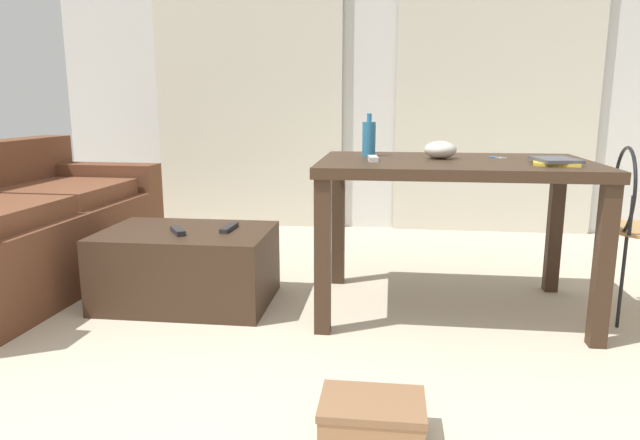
{
  "coord_description": "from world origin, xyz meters",
  "views": [
    {
      "loc": [
        0.2,
        -1.24,
        1.03
      ],
      "look_at": [
        -0.18,
        1.7,
        0.42
      ],
      "focal_mm": 32.03,
      "sensor_mm": 36.0,
      "label": 1
    }
  ],
  "objects_px": {
    "coffee_table": "(188,266)",
    "wire_chair": "(639,215)",
    "bowl": "(440,150)",
    "craft_table": "(453,181)",
    "tv_remote_on_table": "(373,158)",
    "tv_remote_secondary": "(178,231)",
    "bottle_near": "(369,138)",
    "couch": "(14,232)",
    "scissors": "(496,157)",
    "book_stack": "(556,161)",
    "tv_remote_primary": "(229,228)",
    "shoebox": "(372,420)"
  },
  "relations": [
    {
      "from": "craft_table",
      "to": "book_stack",
      "type": "xyz_separation_m",
      "value": [
        0.43,
        -0.14,
        0.12
      ]
    },
    {
      "from": "scissors",
      "to": "shoebox",
      "type": "bearing_deg",
      "value": -112.55
    },
    {
      "from": "shoebox",
      "to": "tv_remote_primary",
      "type": "bearing_deg",
      "value": 123.67
    },
    {
      "from": "scissors",
      "to": "tv_remote_primary",
      "type": "bearing_deg",
      "value": -172.85
    },
    {
      "from": "tv_remote_primary",
      "to": "tv_remote_secondary",
      "type": "distance_m",
      "value": 0.26
    },
    {
      "from": "craft_table",
      "to": "book_stack",
      "type": "height_order",
      "value": "book_stack"
    },
    {
      "from": "bottle_near",
      "to": "book_stack",
      "type": "relative_size",
      "value": 0.85
    },
    {
      "from": "couch",
      "to": "bottle_near",
      "type": "xyz_separation_m",
      "value": [
        1.98,
        0.08,
        0.53
      ]
    },
    {
      "from": "coffee_table",
      "to": "tv_remote_secondary",
      "type": "relative_size",
      "value": 5.3
    },
    {
      "from": "book_stack",
      "to": "tv_remote_on_table",
      "type": "xyz_separation_m",
      "value": [
        -0.82,
        0.05,
        -0.0
      ]
    },
    {
      "from": "bowl",
      "to": "tv_remote_secondary",
      "type": "bearing_deg",
      "value": -171.52
    },
    {
      "from": "craft_table",
      "to": "wire_chair",
      "type": "xyz_separation_m",
      "value": [
        0.86,
        -0.01,
        -0.14
      ]
    },
    {
      "from": "couch",
      "to": "scissors",
      "type": "distance_m",
      "value": 2.65
    },
    {
      "from": "couch",
      "to": "coffee_table",
      "type": "distance_m",
      "value": 1.07
    },
    {
      "from": "wire_chair",
      "to": "book_stack",
      "type": "bearing_deg",
      "value": -162.95
    },
    {
      "from": "tv_remote_on_table",
      "to": "tv_remote_primary",
      "type": "relative_size",
      "value": 0.77
    },
    {
      "from": "tv_remote_on_table",
      "to": "tv_remote_primary",
      "type": "xyz_separation_m",
      "value": [
        -0.73,
        0.07,
        -0.37
      ]
    },
    {
      "from": "couch",
      "to": "tv_remote_on_table",
      "type": "distance_m",
      "value": 2.06
    },
    {
      "from": "coffee_table",
      "to": "tv_remote_primary",
      "type": "height_order",
      "value": "tv_remote_primary"
    },
    {
      "from": "wire_chair",
      "to": "tv_remote_secondary",
      "type": "height_order",
      "value": "wire_chair"
    },
    {
      "from": "coffee_table",
      "to": "wire_chair",
      "type": "height_order",
      "value": "wire_chair"
    },
    {
      "from": "wire_chair",
      "to": "book_stack",
      "type": "height_order",
      "value": "wire_chair"
    },
    {
      "from": "craft_table",
      "to": "tv_remote_secondary",
      "type": "distance_m",
      "value": 1.39
    },
    {
      "from": "craft_table",
      "to": "coffee_table",
      "type": "bearing_deg",
      "value": -177.5
    },
    {
      "from": "tv_remote_primary",
      "to": "scissors",
      "type": "bearing_deg",
      "value": 9.95
    },
    {
      "from": "scissors",
      "to": "book_stack",
      "type": "bearing_deg",
      "value": -54.25
    },
    {
      "from": "wire_chair",
      "to": "book_stack",
      "type": "relative_size",
      "value": 3.28
    },
    {
      "from": "craft_table",
      "to": "tv_remote_on_table",
      "type": "bearing_deg",
      "value": -167.12
    },
    {
      "from": "couch",
      "to": "bottle_near",
      "type": "height_order",
      "value": "bottle_near"
    },
    {
      "from": "bowl",
      "to": "scissors",
      "type": "distance_m",
      "value": 0.3
    },
    {
      "from": "tv_remote_secondary",
      "to": "scissors",
      "type": "bearing_deg",
      "value": -23.77
    },
    {
      "from": "bottle_near",
      "to": "tv_remote_primary",
      "type": "bearing_deg",
      "value": -165.91
    },
    {
      "from": "tv_remote_secondary",
      "to": "couch",
      "type": "bearing_deg",
      "value": 134.94
    },
    {
      "from": "bottle_near",
      "to": "couch",
      "type": "bearing_deg",
      "value": -177.7
    },
    {
      "from": "wire_chair",
      "to": "tv_remote_secondary",
      "type": "bearing_deg",
      "value": -176.93
    },
    {
      "from": "tv_remote_primary",
      "to": "book_stack",
      "type": "bearing_deg",
      "value": -1.77
    },
    {
      "from": "book_stack",
      "to": "tv_remote_secondary",
      "type": "bearing_deg",
      "value": 179.56
    },
    {
      "from": "bottle_near",
      "to": "book_stack",
      "type": "height_order",
      "value": "bottle_near"
    },
    {
      "from": "couch",
      "to": "book_stack",
      "type": "relative_size",
      "value": 7.33
    },
    {
      "from": "shoebox",
      "to": "wire_chair",
      "type": "bearing_deg",
      "value": 44.62
    },
    {
      "from": "coffee_table",
      "to": "scissors",
      "type": "height_order",
      "value": "scissors"
    },
    {
      "from": "book_stack",
      "to": "bottle_near",
      "type": "bearing_deg",
      "value": 160.49
    },
    {
      "from": "couch",
      "to": "bowl",
      "type": "relative_size",
      "value": 11.74
    },
    {
      "from": "coffee_table",
      "to": "wire_chair",
      "type": "bearing_deg",
      "value": 1.26
    },
    {
      "from": "wire_chair",
      "to": "bowl",
      "type": "bearing_deg",
      "value": 175.43
    },
    {
      "from": "book_stack",
      "to": "tv_remote_secondary",
      "type": "relative_size",
      "value": 1.57
    },
    {
      "from": "couch",
      "to": "craft_table",
      "type": "bearing_deg",
      "value": -1.87
    },
    {
      "from": "bowl",
      "to": "tv_remote_secondary",
      "type": "xyz_separation_m",
      "value": [
        -1.29,
        -0.19,
        -0.4
      ]
    },
    {
      "from": "tv_remote_primary",
      "to": "tv_remote_secondary",
      "type": "bearing_deg",
      "value": -151.95
    },
    {
      "from": "couch",
      "to": "wire_chair",
      "type": "distance_m",
      "value": 3.26
    }
  ]
}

